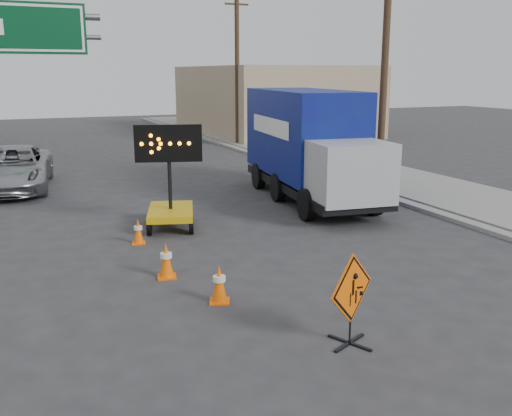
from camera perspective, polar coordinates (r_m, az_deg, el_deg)
ground at (r=9.46m, az=7.81°, el=-13.06°), size 100.00×100.00×0.00m
curb_right at (r=25.42m, az=4.09°, el=4.02°), size 0.40×60.00×0.12m
sidewalk_right at (r=26.56m, az=8.50°, el=4.34°), size 4.00×60.00×0.15m
building_right_far at (r=41.14m, az=1.54°, el=10.77°), size 10.00×14.00×4.60m
utility_pole_near at (r=21.26m, az=12.78°, el=14.41°), size 1.80×0.26×9.00m
utility_pole_far at (r=33.60m, az=-1.90°, el=14.24°), size 1.80×0.26×9.00m
construction_sign at (r=9.09m, az=9.51°, el=-8.76°), size 1.04×0.75×1.50m
arrow_board at (r=15.84m, az=-8.54°, el=0.29°), size 1.75×2.26×2.85m
pickup_truck at (r=22.61m, az=-23.26°, el=3.65°), size 3.31×5.95×1.57m
box_truck at (r=19.11m, az=5.29°, el=5.68°), size 3.22×7.87×3.62m
cone_a at (r=10.72m, az=-3.69°, el=-7.55°), size 0.49×0.49×0.74m
cone_b at (r=12.09m, az=-8.97°, el=-5.17°), size 0.46×0.46×0.76m
cone_c at (r=14.59m, az=-11.70°, el=-2.28°), size 0.39×0.39×0.64m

